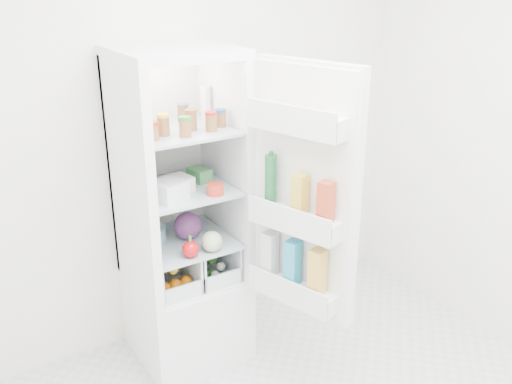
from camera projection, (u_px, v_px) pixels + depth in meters
room_walls at (366, 138)px, 2.05m from camera, size 3.02×3.02×2.61m
refrigerator at (181, 248)px, 3.28m from camera, size 0.60×0.60×1.80m
shelf_low at (185, 240)px, 3.20m from camera, size 0.49×0.53×0.01m
shelf_mid at (182, 189)px, 3.09m from camera, size 0.49×0.53×0.02m
shelf_top at (179, 130)px, 2.96m from camera, size 0.49×0.53×0.02m
crisper_left at (166, 266)px, 3.19m from camera, size 0.23×0.46×0.22m
crisper_right at (205, 255)px, 3.31m from camera, size 0.23×0.46×0.22m
condiment_jars at (182, 123)px, 2.90m from camera, size 0.46×0.34×0.08m
squeeze_bottle at (206, 103)px, 3.12m from camera, size 0.06×0.06×0.18m
tub_white at (168, 190)px, 2.90m from camera, size 0.20×0.20×0.10m
tub_cream at (178, 184)px, 3.02m from camera, size 0.16×0.16×0.08m
tin_red at (215, 189)px, 2.98m from camera, size 0.11×0.11×0.06m
tub_green at (199, 175)px, 3.16m from camera, size 0.12×0.14×0.07m
red_cabbage at (188, 226)px, 3.18m from camera, size 0.15×0.15×0.15m
bell_pepper at (191, 249)px, 2.98m from camera, size 0.09×0.09×0.09m
mushroom_bowl at (151, 234)px, 3.16m from camera, size 0.21×0.21×0.08m
salad_bag at (212, 241)px, 3.04m from camera, size 0.11×0.11×0.11m
citrus_pile at (170, 273)px, 3.15m from camera, size 0.20×0.24×0.16m
veg_pile at (206, 262)px, 3.32m from camera, size 0.16×0.30×0.10m
fridge_door at (302, 200)px, 2.82m from camera, size 0.33×0.59×1.30m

